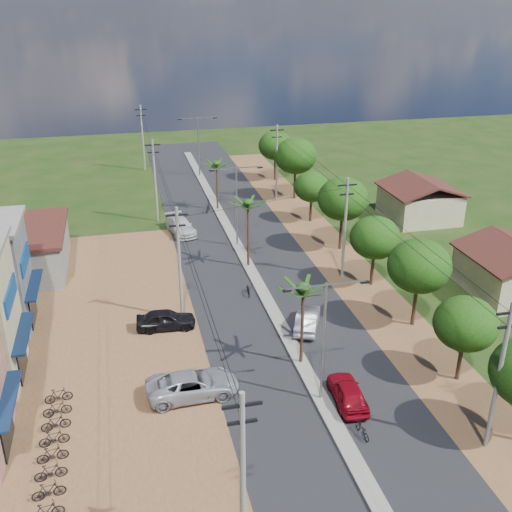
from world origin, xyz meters
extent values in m
plane|color=black|center=(0.00, 0.00, 0.00)|extent=(160.00, 160.00, 0.00)
cube|color=black|center=(0.00, 15.00, 0.02)|extent=(12.00, 110.00, 0.04)
cube|color=#605E56|center=(0.00, 18.00, 0.09)|extent=(1.00, 90.00, 0.18)
cube|color=brown|center=(-15.00, 8.00, 0.02)|extent=(18.00, 46.00, 0.04)
cube|color=brown|center=(8.50, 15.00, 0.01)|extent=(5.00, 90.00, 0.03)
cube|color=#0D1B36|center=(-17.60, 0.00, 3.10)|extent=(0.80, 5.40, 0.15)
cube|color=black|center=(-17.95, 0.00, 1.30)|extent=(0.10, 3.00, 2.40)
cube|color=#0D1B36|center=(-17.60, 7.00, 3.10)|extent=(0.80, 5.40, 0.15)
cube|color=black|center=(-17.95, 7.00, 1.30)|extent=(0.10, 3.00, 2.40)
cube|color=navy|center=(-17.92, 7.00, 5.85)|extent=(0.12, 4.20, 1.20)
cube|color=#0D1B36|center=(-17.60, 14.00, 3.10)|extent=(0.80, 5.40, 0.15)
cube|color=black|center=(-17.95, 14.00, 1.30)|extent=(0.10, 3.00, 2.40)
cube|color=navy|center=(-17.92, 14.00, 5.20)|extent=(0.12, 4.20, 1.20)
cube|color=#605E56|center=(-21.00, 24.00, 1.80)|extent=(10.00, 10.00, 3.60)
cube|color=black|center=(-21.00, 24.00, 3.80)|extent=(10.40, 10.40, 0.30)
cube|color=#979166|center=(20.00, 10.00, 1.65)|extent=(7.00, 7.00, 3.30)
cube|color=#979166|center=(21.00, 28.00, 1.65)|extent=(7.00, 7.00, 3.30)
cylinder|color=black|center=(9.30, 0.00, 1.92)|extent=(0.28, 0.28, 3.85)
ellipsoid|color=black|center=(9.30, 0.00, 4.12)|extent=(4.00, 4.00, 3.40)
cylinder|color=black|center=(9.70, 7.00, 2.27)|extent=(0.28, 0.28, 4.55)
ellipsoid|color=black|center=(9.70, 7.00, 4.88)|extent=(4.60, 4.60, 3.91)
cylinder|color=black|center=(9.40, 14.00, 2.03)|extent=(0.28, 0.28, 4.06)
ellipsoid|color=black|center=(9.40, 14.00, 4.35)|extent=(4.20, 4.20, 3.57)
cylinder|color=black|center=(9.60, 22.00, 2.38)|extent=(0.28, 0.28, 4.76)
ellipsoid|color=black|center=(9.60, 22.00, 5.10)|extent=(4.80, 4.80, 4.08)
cylinder|color=black|center=(9.20, 30.00, 1.82)|extent=(0.28, 0.28, 3.64)
ellipsoid|color=black|center=(9.20, 30.00, 3.90)|extent=(3.80, 3.80, 3.23)
cylinder|color=black|center=(9.80, 38.00, 2.45)|extent=(0.28, 0.28, 4.90)
ellipsoid|color=black|center=(9.80, 38.00, 5.25)|extent=(5.00, 5.00, 4.25)
cylinder|color=black|center=(9.50, 46.00, 2.17)|extent=(0.28, 0.28, 4.34)
ellipsoid|color=black|center=(9.50, 46.00, 4.65)|extent=(4.40, 4.40, 3.74)
cylinder|color=black|center=(0.00, 4.00, 2.90)|extent=(0.22, 0.22, 5.80)
cylinder|color=black|center=(0.00, 20.00, 3.10)|extent=(0.22, 0.22, 6.20)
cylinder|color=black|center=(0.00, 36.00, 2.75)|extent=(0.22, 0.22, 5.50)
cylinder|color=gray|center=(0.00, 0.00, 4.00)|extent=(0.16, 0.16, 8.00)
cube|color=gray|center=(1.20, 0.00, 7.90)|extent=(2.40, 0.08, 0.08)
cube|color=gray|center=(-1.20, 0.00, 7.90)|extent=(2.40, 0.08, 0.08)
cube|color=black|center=(2.30, 0.00, 7.80)|extent=(0.50, 0.18, 0.12)
cube|color=black|center=(-2.30, 0.00, 7.80)|extent=(0.50, 0.18, 0.12)
cylinder|color=gray|center=(0.00, 25.00, 4.00)|extent=(0.16, 0.16, 8.00)
cube|color=gray|center=(1.20, 25.00, 7.90)|extent=(2.40, 0.08, 0.08)
cube|color=gray|center=(-1.20, 25.00, 7.90)|extent=(2.40, 0.08, 0.08)
cube|color=black|center=(2.30, 25.00, 7.80)|extent=(0.50, 0.18, 0.12)
cube|color=black|center=(-2.30, 25.00, 7.80)|extent=(0.50, 0.18, 0.12)
cylinder|color=gray|center=(0.00, 50.00, 4.00)|extent=(0.16, 0.16, 8.00)
cube|color=gray|center=(1.20, 50.00, 7.90)|extent=(2.40, 0.08, 0.08)
cube|color=gray|center=(-1.20, 50.00, 7.90)|extent=(2.40, 0.08, 0.08)
cube|color=black|center=(2.30, 50.00, 7.80)|extent=(0.50, 0.18, 0.12)
cube|color=black|center=(-2.30, 50.00, 7.80)|extent=(0.50, 0.18, 0.12)
cylinder|color=#605E56|center=(-7.00, -10.00, 4.50)|extent=(0.24, 0.24, 9.00)
cube|color=black|center=(-7.00, -10.00, 8.40)|extent=(1.60, 0.12, 0.12)
cube|color=black|center=(-7.00, -10.00, 7.60)|extent=(1.20, 0.12, 0.12)
cylinder|color=#605E56|center=(-7.00, 12.00, 4.50)|extent=(0.24, 0.24, 9.00)
cube|color=black|center=(-7.00, 12.00, 8.40)|extent=(1.60, 0.12, 0.12)
cube|color=black|center=(-7.00, 12.00, 7.60)|extent=(1.20, 0.12, 0.12)
cylinder|color=#605E56|center=(-7.00, 34.00, 4.50)|extent=(0.24, 0.24, 9.00)
cube|color=black|center=(-7.00, 34.00, 8.40)|extent=(1.60, 0.12, 0.12)
cube|color=black|center=(-7.00, 34.00, 7.60)|extent=(1.20, 0.12, 0.12)
cylinder|color=#605E56|center=(-7.00, 55.00, 4.50)|extent=(0.24, 0.24, 9.00)
cube|color=black|center=(-7.00, 55.00, 8.40)|extent=(1.60, 0.12, 0.12)
cube|color=black|center=(-7.00, 55.00, 7.60)|extent=(1.20, 0.12, 0.12)
cylinder|color=#605E56|center=(7.50, -6.00, 4.50)|extent=(0.24, 0.24, 9.00)
cube|color=black|center=(7.50, -6.00, 8.40)|extent=(1.60, 0.12, 0.12)
cube|color=black|center=(7.50, -6.00, 7.60)|extent=(1.20, 0.12, 0.12)
cylinder|color=#605E56|center=(7.50, 16.00, 4.50)|extent=(0.24, 0.24, 9.00)
cube|color=black|center=(7.50, 16.00, 8.40)|extent=(1.60, 0.12, 0.12)
cube|color=black|center=(7.50, 16.00, 7.60)|extent=(1.20, 0.12, 0.12)
cylinder|color=#605E56|center=(7.50, 38.00, 4.50)|extent=(0.24, 0.24, 9.00)
cube|color=black|center=(7.50, 38.00, 8.40)|extent=(1.60, 0.12, 0.12)
cube|color=black|center=(7.50, 38.00, 7.60)|extent=(1.20, 0.12, 0.12)
imported|color=maroon|center=(1.50, -0.65, 0.74)|extent=(2.10, 4.46, 1.47)
imported|color=#96989D|center=(1.84, 8.34, 0.72)|extent=(3.20, 4.63, 1.45)
imported|color=#ACACA8|center=(-5.00, 29.69, 0.77)|extent=(3.13, 5.64, 1.55)
imported|color=#96989D|center=(-7.54, 2.22, 0.79)|extent=(5.78, 2.82, 1.58)
imported|color=black|center=(-8.36, 10.74, 0.74)|extent=(4.46, 2.07, 1.48)
imported|color=black|center=(1.20, -3.65, 0.41)|extent=(0.68, 1.60, 0.82)
imported|color=black|center=(-1.20, 14.65, 0.45)|extent=(0.80, 1.78, 0.90)
imported|color=black|center=(-1.20, 35.47, 0.53)|extent=(1.09, 1.83, 1.06)
cube|color=#B71029|center=(-6.16, 2.00, 0.49)|extent=(0.33, 1.17, 0.98)
cylinder|color=black|center=(-6.16, 1.46, 0.25)|extent=(0.04, 0.04, 0.49)
cylinder|color=black|center=(-6.16, 2.54, 0.25)|extent=(0.04, 0.04, 0.49)
imported|color=black|center=(-15.58, -5.63, 0.50)|extent=(1.72, 0.71, 1.00)
imported|color=black|center=(-15.58, -4.33, 0.50)|extent=(1.72, 0.71, 1.00)
imported|color=black|center=(-15.58, -3.03, 0.50)|extent=(1.72, 0.71, 1.00)
imported|color=black|center=(-15.58, -1.73, 0.50)|extent=(1.72, 0.71, 1.00)
imported|color=black|center=(-15.58, -0.43, 0.50)|extent=(1.72, 0.71, 1.00)
imported|color=black|center=(-15.58, 0.87, 0.50)|extent=(1.72, 0.71, 1.00)
imported|color=black|center=(-15.58, 2.17, 0.50)|extent=(1.72, 0.71, 1.00)
imported|color=black|center=(-15.58, 3.47, 0.50)|extent=(1.72, 0.71, 1.00)
camera|label=1|loc=(-10.81, -28.29, 22.92)|focal=42.00mm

